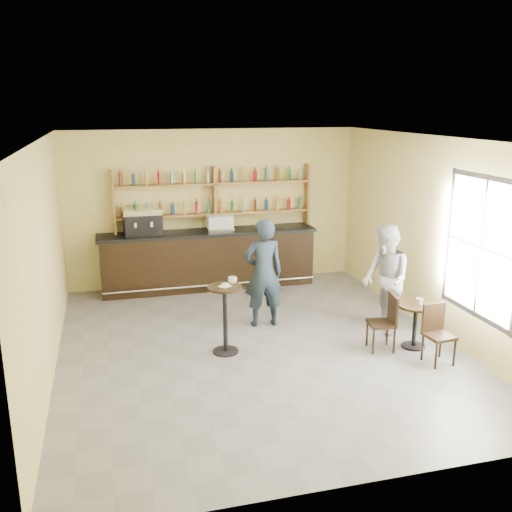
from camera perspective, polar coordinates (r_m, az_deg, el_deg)
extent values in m
plane|color=slate|center=(9.05, 0.07, -9.03)|extent=(7.00, 7.00, 0.00)
plane|color=white|center=(8.28, 0.08, 11.63)|extent=(7.00, 7.00, 0.00)
plane|color=#E7D783|center=(11.87, -4.28, 4.84)|extent=(7.00, 0.00, 7.00)
plane|color=#E7D783|center=(5.39, 9.77, -8.02)|extent=(7.00, 0.00, 7.00)
plane|color=#E7D783|center=(8.31, -20.36, -0.51)|extent=(0.00, 7.00, 7.00)
plane|color=#E7D783|center=(9.72, 17.44, 1.90)|extent=(0.00, 7.00, 7.00)
plane|color=white|center=(8.73, 21.58, 0.78)|extent=(0.00, 2.00, 2.00)
cube|color=white|center=(8.49, -3.14, -3.03)|extent=(0.22, 0.22, 0.00)
torus|color=gold|center=(8.47, -3.07, -2.90)|extent=(0.14, 0.14, 0.04)
imported|color=white|center=(8.59, -2.37, -2.44)|extent=(0.16, 0.16, 0.11)
imported|color=black|center=(9.59, 0.74, -1.70)|extent=(0.69, 0.46, 1.86)
imported|color=white|center=(9.13, 16.04, -4.38)|extent=(0.13, 0.13, 0.10)
imported|color=#A2A3A8|center=(9.56, 12.82, -2.28)|extent=(0.71, 0.90, 1.81)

